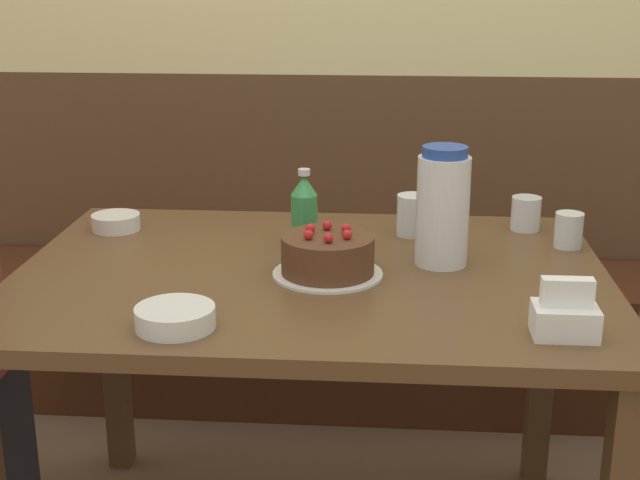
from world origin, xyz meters
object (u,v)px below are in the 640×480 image
glass_tumbler_short (569,230)px  glass_shot_small (526,213)px  napkin_holder (565,315)px  bowl_rice_small (175,317)px  birthday_cake (328,256)px  soju_bottle (304,210)px  bench_seat (334,336)px  water_pitcher (443,207)px  bowl_soup_white (116,222)px  glass_water_tall (413,215)px

glass_tumbler_short → glass_shot_small: size_ratio=0.99×
napkin_holder → bowl_rice_small: napkin_holder is taller
birthday_cake → glass_shot_small: size_ratio=2.82×
soju_bottle → napkin_holder: 0.69m
birthday_cake → bowl_rice_small: 0.39m
bench_seat → glass_tumbler_short: bearing=-48.2°
water_pitcher → bowl_rice_small: bearing=-141.3°
water_pitcher → soju_bottle: 0.32m
glass_tumbler_short → bowl_rice_small: bearing=-145.9°
bench_seat → birthday_cake: bearing=-87.6°
bowl_soup_white → glass_water_tall: size_ratio=1.19×
bench_seat → water_pitcher: bearing=-70.5°
napkin_holder → glass_shot_small: 0.64m
bench_seat → water_pitcher: (0.27, -0.77, 0.64)m
bowl_soup_white → glass_water_tall: bearing=1.1°
bench_seat → bowl_rice_small: 1.29m
water_pitcher → bowl_soup_white: 0.79m
birthday_cake → water_pitcher: water_pitcher is taller
glass_shot_small → bench_seat: bearing=134.3°
glass_water_tall → napkin_holder: bearing=-66.7°
napkin_holder → water_pitcher: bearing=117.4°
napkin_holder → birthday_cake: bearing=146.9°
soju_bottle → bowl_rice_small: size_ratio=1.24×
bench_seat → glass_tumbler_short: size_ratio=29.36×
water_pitcher → glass_shot_small: bearing=51.3°
birthday_cake → glass_shot_small: birthday_cake is taller
bowl_rice_small → water_pitcher: bearing=38.7°
bench_seat → glass_shot_small: (0.49, -0.50, 0.55)m
bowl_soup_white → glass_water_tall: glass_water_tall is taller
birthday_cake → bowl_soup_white: size_ratio=1.98×
water_pitcher → napkin_holder: 0.43m
water_pitcher → glass_tumbler_short: size_ratio=3.20×
bowl_soup_white → bowl_rice_small: (0.28, -0.58, 0.00)m
soju_bottle → glass_water_tall: 0.27m
napkin_holder → bowl_rice_small: size_ratio=0.78×
bowl_soup_white → bowl_rice_small: 0.64m
bowl_rice_small → birthday_cake: bearing=49.9°
birthday_cake → glass_tumbler_short: bearing=23.6°
bowl_rice_small → glass_tumbler_short: bearing=34.1°
bench_seat → bowl_rice_small: (-0.21, -1.15, 0.53)m
water_pitcher → soju_bottle: (-0.30, 0.11, -0.04)m
napkin_holder → bowl_soup_white: (-0.96, 0.56, -0.02)m
soju_bottle → glass_water_tall: bearing=20.8°
glass_tumbler_short → birthday_cake: bearing=-156.4°
glass_shot_small → glass_tumbler_short: bearing=-59.7°
napkin_holder → bowl_soup_white: 1.11m
birthday_cake → glass_water_tall: 0.35m
napkin_holder → glass_shot_small: bearing=87.9°
glass_tumbler_short → glass_water_tall: bearing=169.2°
glass_shot_small → water_pitcher: bearing=-128.7°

